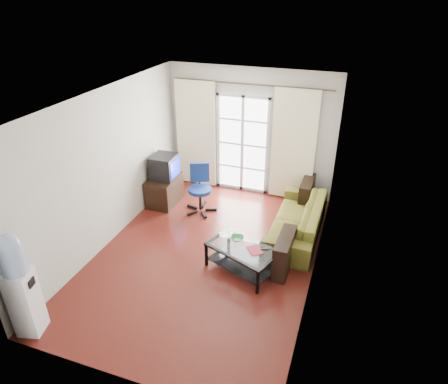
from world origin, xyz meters
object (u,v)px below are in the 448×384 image
object	(u,v)px
crt_tv	(163,166)
tv_stand	(164,190)
task_chair	(200,198)
sofa	(297,219)
water_cooler	(20,284)
coffee_table	(242,256)

from	to	relation	value
crt_tv	tv_stand	bearing A→B (deg)	-90.54
task_chair	sofa	bearing A→B (deg)	-28.42
tv_stand	water_cooler	bearing A→B (deg)	-91.89
sofa	task_chair	world-z (taller)	task_chair
tv_stand	task_chair	distance (m)	0.83
sofa	task_chair	distance (m)	2.02
sofa	tv_stand	world-z (taller)	sofa
crt_tv	water_cooler	world-z (taller)	water_cooler
coffee_table	water_cooler	xyz separation A→B (m)	(-2.30, -2.14, 0.52)
sofa	coffee_table	xyz separation A→B (m)	(-0.64, -1.34, -0.02)
sofa	crt_tv	bearing A→B (deg)	-95.42
sofa	coffee_table	bearing A→B (deg)	-24.82
task_chair	crt_tv	bearing A→B (deg)	152.06
crt_tv	task_chair	xyz separation A→B (m)	(0.83, -0.08, -0.54)
task_chair	water_cooler	xyz separation A→B (m)	(-0.93, -3.70, 0.52)
coffee_table	task_chair	distance (m)	2.07
crt_tv	water_cooler	bearing A→B (deg)	-92.24
coffee_table	tv_stand	world-z (taller)	tv_stand
task_chair	water_cooler	size ratio (longest dim) A/B	0.64
sofa	water_cooler	size ratio (longest dim) A/B	1.39
task_chair	water_cooler	distance (m)	3.85
water_cooler	task_chair	bearing A→B (deg)	61.85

